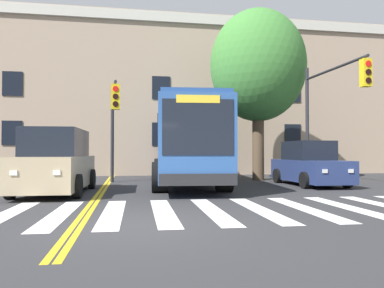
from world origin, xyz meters
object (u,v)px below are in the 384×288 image
object	(u,v)px
car_tan_near_lane	(56,163)
traffic_light_near_corner	(329,100)
traffic_light_overhead	(114,114)
car_navy_far_lane	(309,165)
street_tree_curbside_large	(258,66)
city_bus	(185,143)

from	to	relation	value
car_tan_near_lane	traffic_light_near_corner	bearing A→B (deg)	4.90
traffic_light_near_corner	traffic_light_overhead	size ratio (longest dim) A/B	1.16
traffic_light_overhead	car_navy_far_lane	bearing A→B (deg)	-10.81
car_tan_near_lane	street_tree_curbside_large	bearing A→B (deg)	27.35
city_bus	car_navy_far_lane	world-z (taller)	city_bus
car_navy_far_lane	street_tree_curbside_large	world-z (taller)	street_tree_curbside_large
traffic_light_overhead	street_tree_curbside_large	xyz separation A→B (m)	(7.21, 1.52, 2.74)
traffic_light_near_corner	city_bus	bearing A→B (deg)	160.05
car_navy_far_lane	street_tree_curbside_large	bearing A→B (deg)	111.12
traffic_light_overhead	street_tree_curbside_large	distance (m)	7.86
traffic_light_near_corner	traffic_light_overhead	world-z (taller)	traffic_light_near_corner
city_bus	traffic_light_near_corner	distance (m)	6.45
city_bus	traffic_light_overhead	size ratio (longest dim) A/B	2.44
car_navy_far_lane	traffic_light_overhead	distance (m)	8.87
car_tan_near_lane	traffic_light_overhead	world-z (taller)	traffic_light_overhead
car_tan_near_lane	traffic_light_overhead	distance (m)	4.18
traffic_light_near_corner	car_tan_near_lane	bearing A→B (deg)	-175.10
car_tan_near_lane	traffic_light_overhead	size ratio (longest dim) A/B	1.09
car_tan_near_lane	street_tree_curbside_large	size ratio (longest dim) A/B	0.58
street_tree_curbside_large	city_bus	bearing A→B (deg)	-157.93
traffic_light_near_corner	street_tree_curbside_large	world-z (taller)	street_tree_curbside_large
city_bus	car_navy_far_lane	distance (m)	5.53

